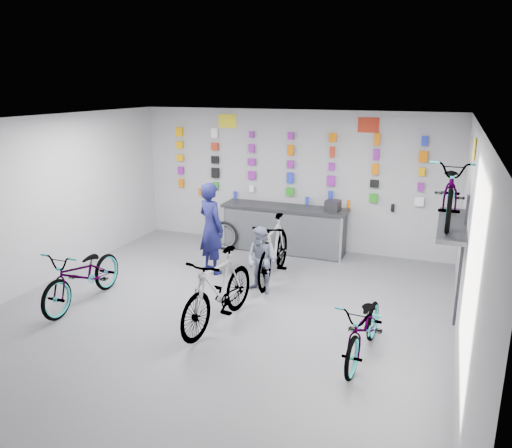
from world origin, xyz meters
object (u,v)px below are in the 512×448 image
at_px(counter, 284,230).
at_px(bike_center, 218,289).
at_px(bike_service, 274,249).
at_px(bike_left, 83,275).
at_px(bike_right, 365,328).
at_px(customer, 261,260).
at_px(clerk, 211,228).

relative_size(counter, bike_center, 1.41).
height_order(counter, bike_center, bike_center).
bearing_deg(bike_center, bike_service, 92.32).
height_order(bike_center, bike_service, bike_service).
bearing_deg(counter, bike_center, -87.40).
height_order(bike_left, bike_center, bike_center).
xyz_separation_m(bike_left, bike_center, (2.40, 0.10, 0.08)).
height_order(bike_right, bike_service, bike_service).
bearing_deg(bike_service, bike_right, -51.20).
relative_size(counter, bike_service, 1.37).
xyz_separation_m(bike_center, customer, (0.16, 1.39, 0.01)).
relative_size(bike_right, clerk, 0.94).
height_order(counter, bike_right, counter).
height_order(bike_left, bike_right, bike_left).
xyz_separation_m(counter, bike_right, (2.35, -3.81, -0.05)).
distance_m(bike_left, bike_right, 4.59).
height_order(bike_left, bike_service, bike_service).
bearing_deg(bike_left, bike_center, 0.80).
xyz_separation_m(bike_left, bike_right, (4.59, -0.07, -0.06)).
distance_m(bike_left, bike_center, 2.40).
distance_m(bike_left, clerk, 2.49).
xyz_separation_m(clerk, customer, (1.23, -0.58, -0.29)).
bearing_deg(clerk, bike_left, 86.15).
bearing_deg(bike_service, bike_center, -98.99).
distance_m(bike_center, bike_service, 2.02).
xyz_separation_m(counter, customer, (0.32, -2.26, 0.10)).
bearing_deg(clerk, counter, -89.69).
distance_m(counter, bike_right, 4.48).
height_order(clerk, customer, clerk).
relative_size(bike_center, customer, 1.62).
height_order(counter, customer, customer).
bearing_deg(bike_left, customer, 28.65).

